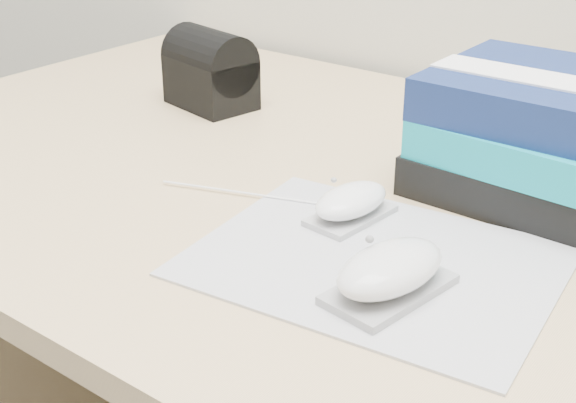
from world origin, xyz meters
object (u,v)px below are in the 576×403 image
Objects in this scene: mouse_rear at (351,203)px; mouse_front at (390,272)px; book_stack at (559,139)px; desk at (455,365)px; pouch at (210,70)px.

mouse_front is (0.11, -0.10, 0.00)m from mouse_rear.
book_stack is at bearing 83.41° from mouse_front.
book_stack is (0.03, 0.29, 0.04)m from mouse_front.
book_stack is at bearing 33.01° from desk.
pouch is at bearing 148.55° from mouse_front.
desk is 0.31m from book_stack.
mouse_rear is 0.79× the size of mouse_front.
mouse_front is at bearing -96.59° from book_stack.
mouse_rear is 0.36× the size of book_stack.
desk is 12.70× the size of mouse_front.
mouse_rear is at bearing 136.59° from mouse_front.
book_stack reaches higher than mouse_rear.
pouch is at bearing 152.82° from mouse_rear.
mouse_front is 0.29m from book_stack.
desk is 0.30m from mouse_rear.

